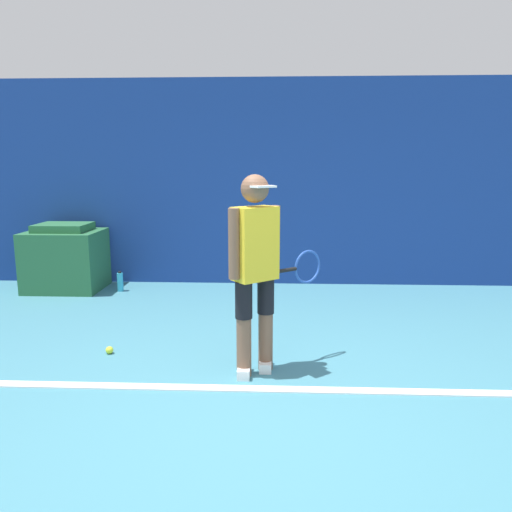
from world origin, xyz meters
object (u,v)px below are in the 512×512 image
object	(u,v)px
tennis_player	(256,266)
water_bottle	(120,282)
tennis_ball	(109,350)
covered_chair	(66,258)

from	to	relation	value
tennis_player	water_bottle	distance (m)	3.31
tennis_player	tennis_ball	world-z (taller)	tennis_player
water_bottle	tennis_player	bearing A→B (deg)	-52.79
covered_chair	water_bottle	size ratio (longest dim) A/B	3.56
covered_chair	water_bottle	xyz separation A→B (m)	(0.76, -0.08, -0.30)
tennis_ball	water_bottle	bearing A→B (deg)	105.10
tennis_ball	water_bottle	xyz separation A→B (m)	(-0.60, 2.22, 0.09)
covered_chair	water_bottle	distance (m)	0.82
water_bottle	tennis_ball	bearing A→B (deg)	-74.90
tennis_player	water_bottle	world-z (taller)	tennis_player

